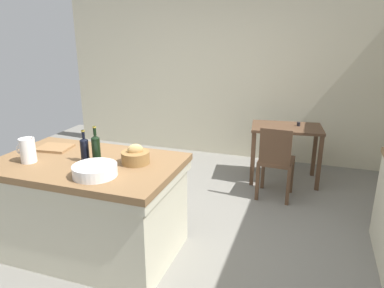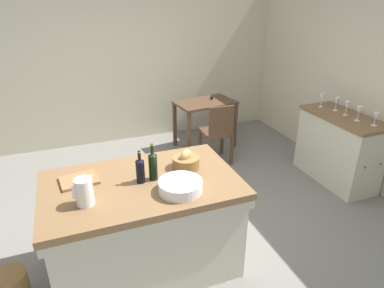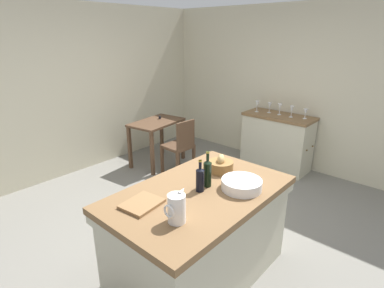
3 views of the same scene
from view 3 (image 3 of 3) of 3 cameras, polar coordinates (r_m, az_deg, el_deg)
ground_plane at (r=3.67m, az=0.60°, el=-15.86°), size 6.76×6.76×0.00m
wall_back at (r=5.15m, az=-22.02°, el=9.04°), size 5.32×0.12×2.60m
wall_right at (r=5.29m, az=19.76°, el=9.59°), size 0.12×5.20×2.60m
island_table at (r=2.86m, az=1.37°, el=-15.88°), size 1.62×1.00×0.89m
side_cabinet at (r=5.27m, az=15.49°, el=0.46°), size 0.52×1.12×0.91m
writing_desk at (r=5.20m, az=-6.59°, el=2.90°), size 0.97×0.67×0.81m
wooden_chair at (r=4.80m, az=-2.20°, el=-0.23°), size 0.42×0.42×0.91m
pitcher at (r=2.19m, az=-2.91°, el=-11.86°), size 0.17×0.13×0.25m
wash_bowl at (r=2.67m, az=9.23°, el=-7.45°), size 0.35×0.35×0.09m
bread_basket at (r=2.97m, az=5.40°, el=-4.00°), size 0.24×0.24×0.17m
cutting_board at (r=2.46m, az=-9.32°, el=-10.93°), size 0.33×0.28×0.02m
wine_bottle_dark at (r=2.66m, az=2.89°, el=-5.31°), size 0.07×0.07×0.32m
wine_bottle_amber at (r=2.58m, az=1.51°, el=-6.47°), size 0.07×0.07×0.28m
wine_glass_far_left at (r=5.01m, az=20.39°, el=5.63°), size 0.07×0.07×0.16m
wine_glass_left at (r=5.03m, az=18.10°, el=6.15°), size 0.07×0.07×0.18m
wine_glass_middle at (r=5.13m, az=16.06°, el=6.61°), size 0.07×0.07×0.18m
wine_glass_right at (r=5.22m, az=14.26°, el=6.94°), size 0.07×0.07×0.17m
wine_glass_far_right at (r=5.24m, az=12.06°, el=7.25°), size 0.07×0.07×0.18m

